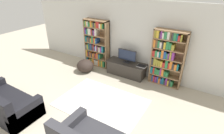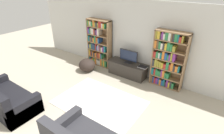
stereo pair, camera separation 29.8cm
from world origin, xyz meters
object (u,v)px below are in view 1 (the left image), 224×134
at_px(bookshelf_left, 96,44).
at_px(laptop, 142,66).
at_px(tv_stand, 126,69).
at_px(couch_left_sectional, 5,104).
at_px(television, 127,56).
at_px(beanbag_ottoman, 85,66).
at_px(bookshelf_right, 166,58).

relative_size(bookshelf_left, laptop, 5.92).
relative_size(bookshelf_left, tv_stand, 1.27).
bearing_deg(tv_stand, couch_left_sectional, -116.89).
bearing_deg(laptop, couch_left_sectional, -124.18).
bearing_deg(bookshelf_left, couch_left_sectional, -95.30).
height_order(tv_stand, laptop, laptop).
distance_m(television, laptop, 0.63).
relative_size(laptop, couch_left_sectional, 0.17).
distance_m(tv_stand, television, 0.50).
height_order(laptop, couch_left_sectional, couch_left_sectional).
relative_size(laptop, beanbag_ottoman, 0.49).
relative_size(bookshelf_right, couch_left_sectional, 1.00).
height_order(bookshelf_left, beanbag_ottoman, bookshelf_left).
bearing_deg(bookshelf_left, bookshelf_right, -0.01).
xyz_separation_m(bookshelf_right, couch_left_sectional, (-3.05, -3.58, -0.65)).
xyz_separation_m(television, laptop, (0.59, -0.04, -0.24)).
bearing_deg(tv_stand, bookshelf_right, 6.04).
bearing_deg(television, bookshelf_left, 175.44).
bearing_deg(bookshelf_left, tv_stand, -5.62).
bearing_deg(tv_stand, bookshelf_left, 174.38).
bearing_deg(tv_stand, beanbag_ottoman, -158.40).
bearing_deg(beanbag_ottoman, laptop, 15.47).
height_order(bookshelf_left, laptop, bookshelf_left).
distance_m(laptop, beanbag_ottoman, 2.12).
bearing_deg(laptop, bookshelf_left, 175.75).
bearing_deg(beanbag_ottoman, couch_left_sectional, -96.09).
relative_size(television, beanbag_ottoman, 1.11).
relative_size(bookshelf_left, beanbag_ottoman, 2.92).
bearing_deg(television, couch_left_sectional, -116.72).
relative_size(television, couch_left_sectional, 0.38).
distance_m(television, beanbag_ottoman, 1.64).
relative_size(bookshelf_left, bookshelf_right, 1.00).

